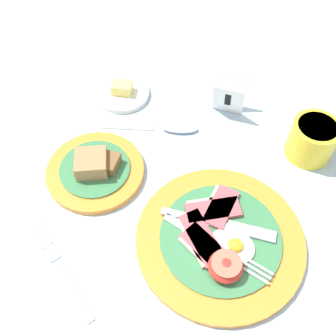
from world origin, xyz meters
name	(u,v)px	position (x,y,z in m)	size (l,w,h in m)	color
ground_plane	(177,219)	(0.00, 0.00, 0.00)	(3.00, 3.00, 0.00)	#A3BCD1
breakfast_plate	(220,240)	(0.08, -0.02, 0.01)	(0.27, 0.27, 0.04)	orange
bread_plate	(95,169)	(-0.17, 0.04, 0.01)	(0.17, 0.17, 0.05)	orange
sugar_cup	(312,139)	(0.18, 0.22, 0.04)	(0.08, 0.08, 0.07)	yellow
butter_dish	(123,93)	(-0.20, 0.23, 0.01)	(0.11, 0.11, 0.03)	silver
number_card	(229,96)	(0.01, 0.27, 0.04)	(0.06, 0.05, 0.07)	white
teaspoon_by_saucer	(166,128)	(-0.09, 0.18, 0.01)	(0.19, 0.07, 0.01)	silver
fork_on_cloth	(62,271)	(-0.13, -0.15, 0.00)	(0.16, 0.12, 0.01)	silver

